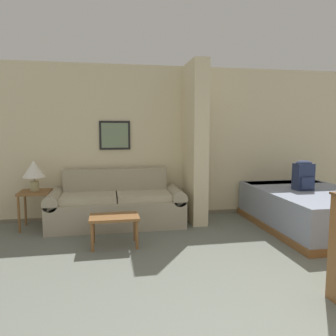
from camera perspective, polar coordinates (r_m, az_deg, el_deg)
The scene contains 8 objects.
wall_back at distance 5.82m, azimuth 2.28°, elevation 4.46°, with size 7.55×0.16×2.60m.
wall_partition_pillar at distance 5.41m, azimuth 4.74°, elevation 4.33°, with size 0.24×0.78×2.60m.
couch at distance 5.33m, azimuth -8.93°, elevation -6.43°, with size 2.12×0.84×0.88m.
coffee_table at distance 4.38m, azimuth -9.33°, elevation -8.95°, with size 0.64×0.41×0.41m.
side_table at distance 5.44m, azimuth -22.13°, elevation -4.77°, with size 0.45×0.45×0.59m.
table_lamp at distance 5.37m, azimuth -22.33°, elevation -0.36°, with size 0.34×0.34×0.47m.
bed at distance 5.57m, azimuth 23.66°, elevation -6.56°, with size 1.53×2.19×0.59m.
backpack at distance 5.48m, azimuth 22.53°, elevation -1.09°, with size 0.27×0.23×0.46m.
Camera 1 is at (-1.28, -1.46, 1.52)m, focal length 35.00 mm.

